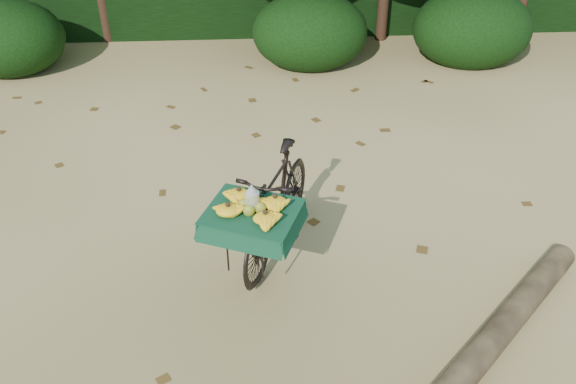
{
  "coord_description": "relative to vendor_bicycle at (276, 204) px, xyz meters",
  "views": [
    {
      "loc": [
        0.63,
        -4.62,
        3.75
      ],
      "look_at": [
        0.89,
        -0.31,
        0.76
      ],
      "focal_mm": 38.0,
      "sensor_mm": 36.0,
      "label": 1
    }
  ],
  "objects": [
    {
      "name": "ground",
      "position": [
        -0.8,
        0.15,
        -0.52
      ],
      "size": [
        80.0,
        80.0,
        0.0
      ],
      "primitive_type": "plane",
      "color": "tan",
      "rests_on": "ground"
    },
    {
      "name": "vendor_bicycle",
      "position": [
        0.0,
        0.0,
        0.0
      ],
      "size": [
        1.21,
        1.84,
        1.02
      ],
      "rotation": [
        0.0,
        0.0,
        -0.38
      ],
      "color": "black",
      "rests_on": "ground"
    },
    {
      "name": "fallen_log",
      "position": [
        1.46,
        -1.49,
        -0.4
      ],
      "size": [
        2.42,
        2.36,
        0.23
      ],
      "primitive_type": "cylinder",
      "rotation": [
        1.57,
        0.0,
        -0.8
      ],
      "color": "brown",
      "rests_on": "ground"
    },
    {
      "name": "bush_clumps",
      "position": [
        -0.3,
        4.45,
        -0.07
      ],
      "size": [
        8.8,
        1.7,
        0.9
      ],
      "primitive_type": null,
      "color": "black",
      "rests_on": "ground"
    },
    {
      "name": "leaf_litter",
      "position": [
        -0.8,
        0.8,
        -0.51
      ],
      "size": [
        7.0,
        7.3,
        0.01
      ],
      "primitive_type": null,
      "color": "#553B16",
      "rests_on": "ground"
    }
  ]
}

